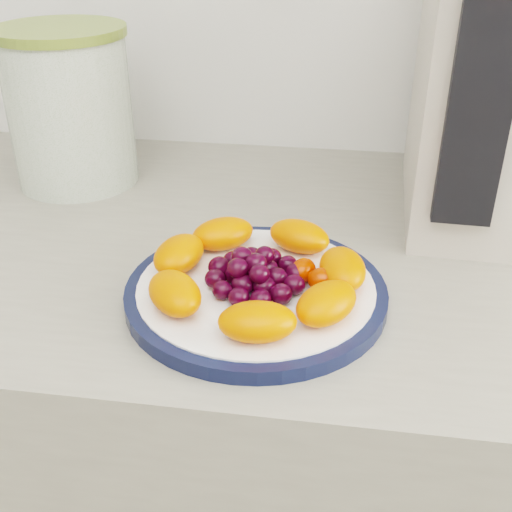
# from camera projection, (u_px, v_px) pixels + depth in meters

# --- Properties ---
(counter) EXTENTS (3.50, 0.60, 0.90)m
(counter) POSITION_uv_depth(u_px,v_px,m) (287.00, 495.00, 0.98)
(counter) COLOR gray
(counter) RESTS_ON floor
(cabinet_face) EXTENTS (3.48, 0.58, 0.84)m
(cabinet_face) POSITION_uv_depth(u_px,v_px,m) (286.00, 508.00, 1.00)
(cabinet_face) COLOR #8A684D
(cabinet_face) RESTS_ON floor
(plate_rim) EXTENTS (0.26, 0.26, 0.01)m
(plate_rim) POSITION_uv_depth(u_px,v_px,m) (256.00, 293.00, 0.64)
(plate_rim) COLOR black
(plate_rim) RESTS_ON counter
(plate_face) EXTENTS (0.24, 0.24, 0.02)m
(plate_face) POSITION_uv_depth(u_px,v_px,m) (256.00, 292.00, 0.64)
(plate_face) COLOR white
(plate_face) RESTS_ON counter
(canister) EXTENTS (0.18, 0.18, 0.20)m
(canister) POSITION_uv_depth(u_px,v_px,m) (71.00, 112.00, 0.86)
(canister) COLOR #335817
(canister) RESTS_ON counter
(canister_lid) EXTENTS (0.19, 0.19, 0.01)m
(canister_lid) POSITION_uv_depth(u_px,v_px,m) (59.00, 31.00, 0.80)
(canister_lid) COLOR olive
(canister_lid) RESTS_ON canister
(appliance_body) EXTENTS (0.21, 0.29, 0.35)m
(appliance_body) POSITION_uv_depth(u_px,v_px,m) (512.00, 69.00, 0.74)
(appliance_body) COLOR #B5AB9C
(appliance_body) RESTS_ON counter
(appliance_panel) EXTENTS (0.06, 0.02, 0.26)m
(appliance_panel) POSITION_uv_depth(u_px,v_px,m) (481.00, 98.00, 0.62)
(appliance_panel) COLOR black
(appliance_panel) RESTS_ON appliance_body
(fruit_plate) EXTENTS (0.22, 0.22, 0.03)m
(fruit_plate) POSITION_uv_depth(u_px,v_px,m) (261.00, 272.00, 0.63)
(fruit_plate) COLOR #FA4900
(fruit_plate) RESTS_ON plate_face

